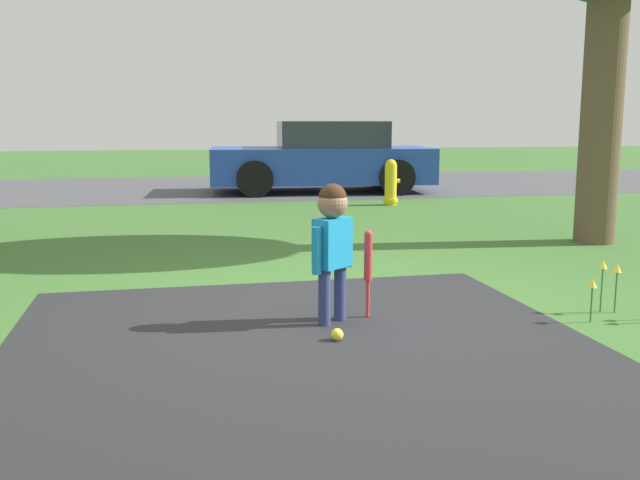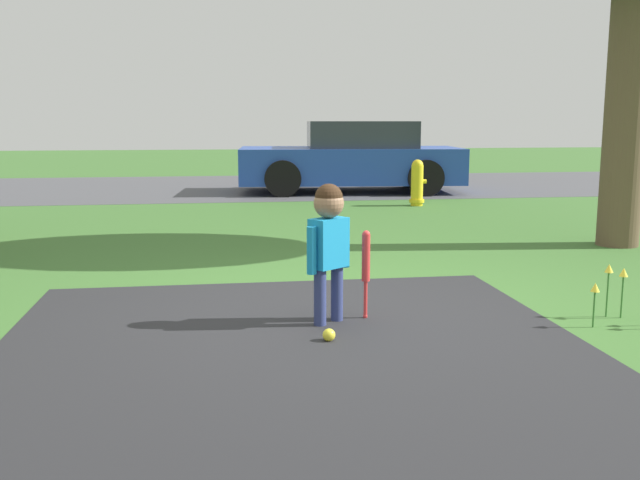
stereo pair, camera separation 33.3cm
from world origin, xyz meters
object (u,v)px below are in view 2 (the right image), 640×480
object	(u,v)px
fire_hydrant	(417,183)
parked_car	(352,158)
baseball_bat	(366,262)
sports_ball	(329,335)
child	(329,234)

from	to	relation	value
fire_hydrant	parked_car	distance (m)	2.53
baseball_bat	sports_ball	distance (m)	0.70
child	baseball_bat	size ratio (longest dim) A/B	1.53
baseball_bat	sports_ball	world-z (taller)	baseball_bat
child	baseball_bat	distance (m)	0.36
child	baseball_bat	bearing A→B (deg)	-21.16
baseball_bat	parked_car	size ratio (longest dim) A/B	0.14
baseball_bat	sports_ball	xyz separation A→B (m)	(-0.34, -0.49, -0.37)
sports_ball	baseball_bat	bearing A→B (deg)	55.06
sports_ball	fire_hydrant	xyz separation A→B (m)	(2.60, 6.99, 0.33)
baseball_bat	parked_car	bearing A→B (deg)	79.55
parked_car	baseball_bat	bearing A→B (deg)	84.76
child	parked_car	world-z (taller)	parked_car
baseball_bat	fire_hydrant	size ratio (longest dim) A/B	0.83
baseball_bat	fire_hydrant	world-z (taller)	fire_hydrant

